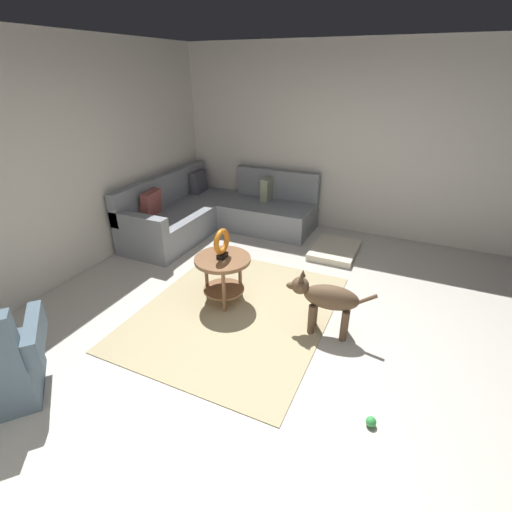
{
  "coord_description": "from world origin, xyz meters",
  "views": [
    {
      "loc": [
        -2.7,
        -0.84,
        2.32
      ],
      "look_at": [
        0.45,
        0.6,
        0.55
      ],
      "focal_mm": 25.78,
      "sensor_mm": 36.0,
      "label": 1
    }
  ],
  "objects_px": {
    "dog_bed_mat": "(335,250)",
    "dog": "(326,299)",
    "side_table": "(223,268)",
    "sectional_couch": "(215,213)",
    "torus_sculpture": "(222,243)",
    "dog_toy_ball": "(371,422)"
  },
  "relations": [
    {
      "from": "dog_toy_ball",
      "to": "dog_bed_mat",
      "type": "bearing_deg",
      "value": 19.07
    },
    {
      "from": "sectional_couch",
      "to": "dog",
      "type": "relative_size",
      "value": 2.65
    },
    {
      "from": "dog_bed_mat",
      "to": "dog",
      "type": "bearing_deg",
      "value": -169.77
    },
    {
      "from": "torus_sculpture",
      "to": "dog_toy_ball",
      "type": "relative_size",
      "value": 4.28
    },
    {
      "from": "dog",
      "to": "dog_toy_ball",
      "type": "height_order",
      "value": "dog"
    },
    {
      "from": "side_table",
      "to": "dog_bed_mat",
      "type": "relative_size",
      "value": 0.75
    },
    {
      "from": "sectional_couch",
      "to": "dog_bed_mat",
      "type": "bearing_deg",
      "value": -90.36
    },
    {
      "from": "torus_sculpture",
      "to": "dog_bed_mat",
      "type": "distance_m",
      "value": 2.0
    },
    {
      "from": "dog_bed_mat",
      "to": "dog_toy_ball",
      "type": "xyz_separation_m",
      "value": [
        -2.67,
        -0.92,
        -0.01
      ]
    },
    {
      "from": "side_table",
      "to": "dog_bed_mat",
      "type": "xyz_separation_m",
      "value": [
        1.7,
        -0.83,
        -0.37
      ]
    },
    {
      "from": "dog_bed_mat",
      "to": "torus_sculpture",
      "type": "bearing_deg",
      "value": 153.78
    },
    {
      "from": "dog",
      "to": "dog_toy_ball",
      "type": "xyz_separation_m",
      "value": [
        -0.92,
        -0.61,
        -0.34
      ]
    },
    {
      "from": "torus_sculpture",
      "to": "dog_toy_ball",
      "type": "distance_m",
      "value": 2.12
    },
    {
      "from": "sectional_couch",
      "to": "torus_sculpture",
      "type": "relative_size",
      "value": 6.9
    },
    {
      "from": "sectional_couch",
      "to": "side_table",
      "type": "distance_m",
      "value": 2.04
    },
    {
      "from": "side_table",
      "to": "torus_sculpture",
      "type": "distance_m",
      "value": 0.29
    },
    {
      "from": "dog",
      "to": "side_table",
      "type": "bearing_deg",
      "value": 81.19
    },
    {
      "from": "sectional_couch",
      "to": "dog_toy_ball",
      "type": "bearing_deg",
      "value": -133.22
    },
    {
      "from": "dog_bed_mat",
      "to": "dog",
      "type": "xyz_separation_m",
      "value": [
        -1.76,
        -0.32,
        0.33
      ]
    },
    {
      "from": "sectional_couch",
      "to": "side_table",
      "type": "relative_size",
      "value": 3.75
    },
    {
      "from": "torus_sculpture",
      "to": "dog_toy_ball",
      "type": "bearing_deg",
      "value": -119.09
    },
    {
      "from": "torus_sculpture",
      "to": "dog_bed_mat",
      "type": "bearing_deg",
      "value": -26.22
    }
  ]
}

